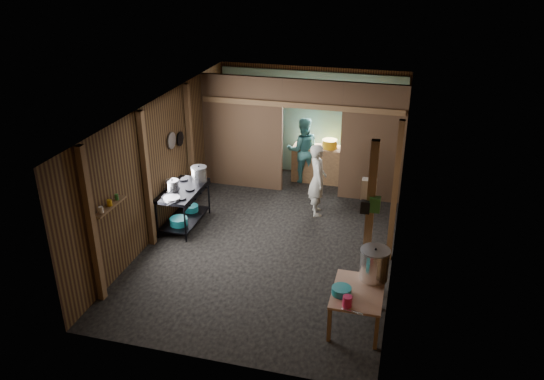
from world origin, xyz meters
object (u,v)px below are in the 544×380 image
(prep_table, at_px, (357,308))
(yellow_tub, at_px, (330,144))
(cook, at_px, (317,180))
(gas_range, at_px, (184,207))
(stove_pot_large, at_px, (199,174))
(stock_pot, at_px, (374,265))
(pink_bucket, at_px, (347,301))

(prep_table, height_order, yellow_tub, yellow_tub)
(prep_table, distance_m, cook, 3.70)
(gas_range, distance_m, cook, 2.77)
(stove_pot_large, bearing_deg, stock_pot, -31.99)
(stove_pot_large, height_order, pink_bucket, stove_pot_large)
(gas_range, height_order, cook, cook)
(pink_bucket, height_order, cook, cook)
(yellow_tub, bearing_deg, gas_range, -129.73)
(stock_pot, height_order, cook, cook)
(stove_pot_large, xyz_separation_m, pink_bucket, (3.43, -3.11, -0.27))
(gas_range, height_order, stove_pot_large, stove_pot_large)
(stock_pot, distance_m, pink_bucket, 0.85)
(stove_pot_large, bearing_deg, gas_range, -109.97)
(prep_table, relative_size, yellow_tub, 2.83)
(gas_range, distance_m, prep_table, 4.34)
(gas_range, bearing_deg, stove_pot_large, 70.03)
(prep_table, xyz_separation_m, stove_pot_large, (-3.54, 2.71, 0.64))
(gas_range, xyz_separation_m, pink_bucket, (3.60, -2.64, 0.28))
(yellow_tub, bearing_deg, stove_pot_large, -132.62)
(stock_pot, xyz_separation_m, pink_bucket, (-0.29, -0.79, -0.16))
(pink_bucket, bearing_deg, stock_pot, 69.92)
(pink_bucket, xyz_separation_m, yellow_tub, (-1.18, 5.57, 0.27))
(yellow_tub, distance_m, cook, 1.73)
(stock_pot, bearing_deg, stove_pot_large, 148.01)
(gas_range, relative_size, pink_bucket, 8.48)
(stove_pot_large, xyz_separation_m, stock_pot, (3.72, -2.33, -0.11))
(gas_range, distance_m, stove_pot_large, 0.74)
(prep_table, bearing_deg, stove_pot_large, 142.54)
(stock_pot, xyz_separation_m, cook, (-1.42, 3.06, -0.07))
(prep_table, height_order, stove_pot_large, stove_pot_large)
(stove_pot_large, height_order, stock_pot, stove_pot_large)
(gas_range, bearing_deg, cook, 26.01)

